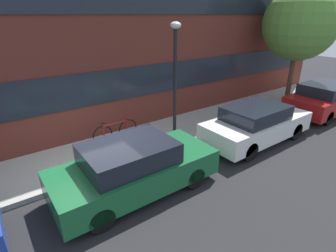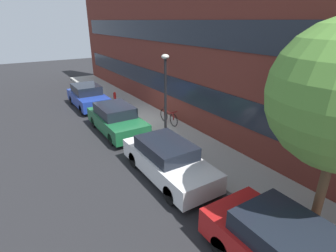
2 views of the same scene
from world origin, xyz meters
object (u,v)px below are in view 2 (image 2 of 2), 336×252
Objects in this scene: parked_car_white at (168,160)px; lamp_post at (165,88)px; parked_car_blue at (88,96)px; parked_car_green at (116,119)px; fire_hydrant at (115,97)px; bicycle at (169,117)px.

lamp_post is at bearing 149.84° from parked_car_white.
lamp_post is (7.14, 1.42, 1.85)m from parked_car_blue.
fire_hydrant is (-4.41, 1.65, -0.18)m from parked_car_green.
parked_car_green is 2.70m from bicycle.
lamp_post is (2.32, 1.42, 1.87)m from parked_car_green.
parked_car_white is 9.33m from fire_hydrant.
parked_car_green is at bearing -148.45° from lamp_post.
parked_car_white is (9.59, -0.00, -0.03)m from parked_car_blue.
parked_car_green reaches higher than fire_hydrant.
lamp_post is at bearing -1.96° from fire_hydrant.
bicycle is at bearing 25.07° from parked_car_blue.
parked_car_blue is 4.82m from parked_car_green.
fire_hydrant is 0.44× the size of bicycle.
parked_car_green is 5.79× the size of fire_hydrant.
parked_car_green reaches higher than parked_car_white.
parked_car_blue is at bearing 180.00° from parked_car_green.
parked_car_white reaches higher than bicycle.
parked_car_blue is 1.72m from fire_hydrant.
parked_car_blue is at bearing -155.76° from bicycle.
parked_car_blue is 5.58× the size of fire_hydrant.
fire_hydrant is at bearing -170.44° from bicycle.
parked_car_green is 0.99× the size of parked_car_white.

